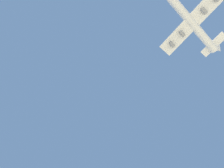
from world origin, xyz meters
TOP-DOWN VIEW (x-y plane):
  - carrier_jet at (18.43, 134.14)m, footprint 66.65×55.39m

SIDE VIEW (x-z plane):
  - carrier_jet at x=18.43m, z-range 138.64..158.45m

